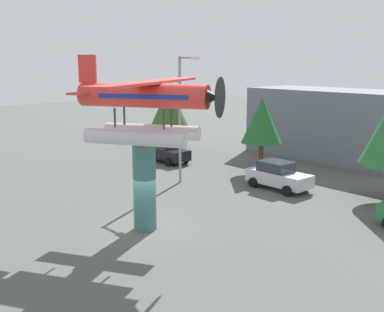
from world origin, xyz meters
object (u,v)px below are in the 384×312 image
(tree_west, at_px, (169,109))
(streetlight_primary, at_px, (182,111))
(floatplane_monument, at_px, (146,106))
(tree_east, at_px, (262,121))
(display_pedestal, at_px, (145,186))
(storefront_building, at_px, (334,124))
(car_near_black, at_px, (166,151))
(car_mid_silver, at_px, (278,175))

(tree_west, bearing_deg, streetlight_primary, -34.46)
(floatplane_monument, bearing_deg, streetlight_primary, 98.04)
(tree_east, bearing_deg, display_pedestal, -72.66)
(streetlight_primary, bearing_deg, display_pedestal, -51.45)
(streetlight_primary, xyz_separation_m, tree_east, (1.43, 6.29, -1.00))
(storefront_building, relative_size, tree_east, 2.59)
(car_near_black, distance_m, storefront_building, 14.19)
(car_near_black, relative_size, tree_east, 0.77)
(tree_east, bearing_deg, streetlight_primary, -102.85)
(storefront_building, xyz_separation_m, tree_west, (-11.35, -8.48, 0.97))
(car_near_black, bearing_deg, streetlight_primary, -29.16)
(display_pedestal, height_order, streetlight_primary, streetlight_primary)
(storefront_building, bearing_deg, tree_east, -92.81)
(floatplane_monument, distance_m, tree_east, 14.06)
(floatplane_monument, distance_m, tree_west, 20.40)
(streetlight_primary, distance_m, tree_west, 11.55)
(display_pedestal, bearing_deg, car_mid_silver, 92.30)
(display_pedestal, xyz_separation_m, floatplane_monument, (0.11, 0.07, 3.81))
(storefront_building, bearing_deg, car_mid_silver, -73.81)
(tree_west, height_order, tree_east, tree_west)
(display_pedestal, bearing_deg, storefront_building, 99.61)
(display_pedestal, height_order, tree_west, tree_west)
(display_pedestal, height_order, floatplane_monument, floatplane_monument)
(floatplane_monument, relative_size, car_mid_silver, 2.25)
(car_near_black, height_order, tree_west, tree_west)
(display_pedestal, xyz_separation_m, streetlight_primary, (-5.58, 7.01, 2.65))
(display_pedestal, distance_m, tree_east, 14.03)
(car_near_black, height_order, streetlight_primary, streetlight_primary)
(tree_west, bearing_deg, display_pedestal, -41.89)
(streetlight_primary, bearing_deg, floatplane_monument, -50.62)
(tree_west, xyz_separation_m, tree_east, (10.92, -0.22, -0.03))
(car_near_black, bearing_deg, tree_east, 21.55)
(floatplane_monument, height_order, car_mid_silver, floatplane_monument)
(floatplane_monument, xyz_separation_m, streetlight_primary, (-5.70, 6.94, -1.16))
(car_mid_silver, xyz_separation_m, tree_west, (-14.65, 2.88, 2.94))
(car_mid_silver, height_order, tree_west, tree_west)
(streetlight_primary, bearing_deg, tree_west, 145.54)
(streetlight_primary, bearing_deg, storefront_building, 82.93)
(car_near_black, bearing_deg, floatplane_monument, -41.33)
(car_near_black, distance_m, streetlight_primary, 7.91)
(display_pedestal, height_order, car_near_black, display_pedestal)
(car_mid_silver, xyz_separation_m, storefront_building, (-3.30, 11.36, 1.96))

